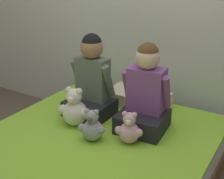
# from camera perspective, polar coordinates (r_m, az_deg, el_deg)

# --- Properties ---
(bed) EXTENTS (1.53, 1.97, 0.37)m
(bed) POSITION_cam_1_polar(r_m,az_deg,el_deg) (2.17, -5.53, -14.91)
(bed) COLOR brown
(bed) RESTS_ON ground_plane
(child_on_left) EXTENTS (0.35, 0.31, 0.64)m
(child_on_left) POSITION_cam_1_polar(r_m,az_deg,el_deg) (2.40, -3.79, 1.46)
(child_on_left) COLOR black
(child_on_left) RESTS_ON bed
(child_on_right) EXTENTS (0.36, 0.35, 0.63)m
(child_on_right) POSITION_cam_1_polar(r_m,az_deg,el_deg) (2.20, 6.08, -1.04)
(child_on_right) COLOR black
(child_on_right) RESTS_ON bed
(teddy_bear_held_by_left_child) EXTENTS (0.24, 0.19, 0.30)m
(teddy_bear_held_by_left_child) POSITION_cam_1_polar(r_m,az_deg,el_deg) (2.30, -6.85, -3.62)
(teddy_bear_held_by_left_child) COLOR silver
(teddy_bear_held_by_left_child) RESTS_ON bed
(teddy_bear_held_by_right_child) EXTENTS (0.18, 0.14, 0.23)m
(teddy_bear_held_by_right_child) POSITION_cam_1_polar(r_m,az_deg,el_deg) (2.08, 3.16, -7.34)
(teddy_bear_held_by_right_child) COLOR #DBA3B2
(teddy_bear_held_by_right_child) RESTS_ON bed
(teddy_bear_between_children) EXTENTS (0.18, 0.14, 0.23)m
(teddy_bear_between_children) POSITION_cam_1_polar(r_m,az_deg,el_deg) (2.11, -3.70, -6.86)
(teddy_bear_between_children) COLOR #939399
(teddy_bear_between_children) RESTS_ON bed
(pillow_at_headboard) EXTENTS (0.52, 0.28, 0.11)m
(pillow_at_headboard) POSITION_cam_1_polar(r_m,az_deg,el_deg) (2.65, 4.77, -1.59)
(pillow_at_headboard) COLOR beige
(pillow_at_headboard) RESTS_ON bed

